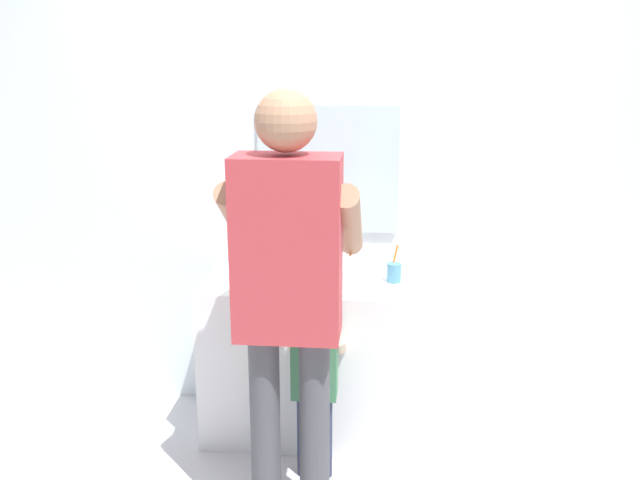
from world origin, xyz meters
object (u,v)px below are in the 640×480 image
(child_toddler, at_px, (315,370))
(soap_bottle, at_px, (261,267))
(adult_parent, at_px, (289,274))
(toothbrush_cup, at_px, (394,272))

(child_toddler, bearing_deg, soap_bottle, 129.02)
(adult_parent, bearing_deg, toothbrush_cup, 58.51)
(toothbrush_cup, xyz_separation_m, adult_parent, (-0.42, -0.69, 0.20))
(toothbrush_cup, xyz_separation_m, soap_bottle, (-0.66, -0.04, 0.02))
(soap_bottle, bearing_deg, toothbrush_cup, 3.47)
(toothbrush_cup, height_order, child_toddler, toothbrush_cup)
(child_toddler, relative_size, adult_parent, 0.50)
(toothbrush_cup, xyz_separation_m, child_toddler, (-0.35, -0.42, -0.34))
(adult_parent, bearing_deg, soap_bottle, 109.61)
(child_toddler, distance_m, adult_parent, 0.61)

